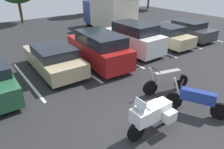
{
  "coord_description": "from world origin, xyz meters",
  "views": [
    {
      "loc": [
        -4.23,
        -3.5,
        4.72
      ],
      "look_at": [
        0.56,
        2.94,
        0.82
      ],
      "focal_mm": 33.07,
      "sensor_mm": 36.0,
      "label": 1
    }
  ],
  "objects_px": {
    "car_white": "(134,38)",
    "car_charcoal": "(186,30)",
    "motorcycle_touring": "(152,114)",
    "motorcycle_third": "(196,100)",
    "car_champagne": "(164,35)",
    "motorcycle_second": "(166,80)",
    "box_truck": "(108,13)",
    "car_tan": "(53,58)",
    "car_red": "(99,49)"
  },
  "relations": [
    {
      "from": "car_white",
      "to": "car_charcoal",
      "type": "distance_m",
      "value": 5.71
    },
    {
      "from": "car_tan",
      "to": "motorcycle_second",
      "type": "bearing_deg",
      "value": -58.65
    },
    {
      "from": "car_charcoal",
      "to": "car_tan",
      "type": "bearing_deg",
      "value": 178.17
    },
    {
      "from": "motorcycle_touring",
      "to": "car_tan",
      "type": "xyz_separation_m",
      "value": [
        -0.64,
        6.52,
        0.02
      ]
    },
    {
      "from": "car_tan",
      "to": "car_red",
      "type": "bearing_deg",
      "value": -14.63
    },
    {
      "from": "motorcycle_touring",
      "to": "box_truck",
      "type": "bearing_deg",
      "value": 60.02
    },
    {
      "from": "motorcycle_second",
      "to": "car_white",
      "type": "bearing_deg",
      "value": 63.78
    },
    {
      "from": "box_truck",
      "to": "car_charcoal",
      "type": "bearing_deg",
      "value": -58.38
    },
    {
      "from": "car_tan",
      "to": "car_white",
      "type": "distance_m",
      "value": 5.43
    },
    {
      "from": "motorcycle_touring",
      "to": "box_truck",
      "type": "distance_m",
      "value": 13.86
    },
    {
      "from": "motorcycle_touring",
      "to": "car_champagne",
      "type": "bearing_deg",
      "value": 38.21
    },
    {
      "from": "motorcycle_third",
      "to": "car_tan",
      "type": "xyz_separation_m",
      "value": [
        -2.73,
        6.78,
        0.14
      ]
    },
    {
      "from": "car_white",
      "to": "car_champagne",
      "type": "distance_m",
      "value": 2.92
    },
    {
      "from": "car_tan",
      "to": "car_charcoal",
      "type": "distance_m",
      "value": 11.13
    },
    {
      "from": "box_truck",
      "to": "car_red",
      "type": "bearing_deg",
      "value": -129.83
    },
    {
      "from": "car_tan",
      "to": "motorcycle_third",
      "type": "bearing_deg",
      "value": -68.09
    },
    {
      "from": "motorcycle_third",
      "to": "box_truck",
      "type": "xyz_separation_m",
      "value": [
        4.82,
        12.23,
        1.04
      ]
    },
    {
      "from": "car_charcoal",
      "to": "box_truck",
      "type": "relative_size",
      "value": 0.69
    },
    {
      "from": "motorcycle_touring",
      "to": "car_white",
      "type": "distance_m",
      "value": 7.83
    },
    {
      "from": "motorcycle_second",
      "to": "car_white",
      "type": "distance_m",
      "value": 5.29
    },
    {
      "from": "motorcycle_second",
      "to": "car_charcoal",
      "type": "relative_size",
      "value": 0.48
    },
    {
      "from": "motorcycle_second",
      "to": "car_red",
      "type": "bearing_deg",
      "value": 97.96
    },
    {
      "from": "car_red",
      "to": "car_charcoal",
      "type": "relative_size",
      "value": 1.05
    },
    {
      "from": "motorcycle_third",
      "to": "car_charcoal",
      "type": "bearing_deg",
      "value": 37.41
    },
    {
      "from": "car_white",
      "to": "motorcycle_touring",
      "type": "bearing_deg",
      "value": -127.63
    },
    {
      "from": "car_red",
      "to": "motorcycle_second",
      "type": "bearing_deg",
      "value": -82.04
    },
    {
      "from": "car_red",
      "to": "motorcycle_touring",
      "type": "bearing_deg",
      "value": -107.24
    },
    {
      "from": "motorcycle_second",
      "to": "car_charcoal",
      "type": "bearing_deg",
      "value": 30.36
    },
    {
      "from": "motorcycle_touring",
      "to": "motorcycle_third",
      "type": "bearing_deg",
      "value": -6.96
    },
    {
      "from": "car_tan",
      "to": "box_truck",
      "type": "distance_m",
      "value": 9.36
    },
    {
      "from": "car_champagne",
      "to": "box_truck",
      "type": "bearing_deg",
      "value": 97.37
    },
    {
      "from": "car_champagne",
      "to": "car_charcoal",
      "type": "relative_size",
      "value": 0.98
    },
    {
      "from": "motorcycle_second",
      "to": "car_champagne",
      "type": "relative_size",
      "value": 0.49
    },
    {
      "from": "car_red",
      "to": "car_white",
      "type": "relative_size",
      "value": 1.15
    },
    {
      "from": "motorcycle_touring",
      "to": "car_tan",
      "type": "height_order",
      "value": "motorcycle_touring"
    },
    {
      "from": "motorcycle_third",
      "to": "car_red",
      "type": "height_order",
      "value": "car_red"
    },
    {
      "from": "car_tan",
      "to": "box_truck",
      "type": "height_order",
      "value": "box_truck"
    },
    {
      "from": "motorcycle_second",
      "to": "box_truck",
      "type": "bearing_deg",
      "value": 66.99
    },
    {
      "from": "motorcycle_third",
      "to": "car_champagne",
      "type": "bearing_deg",
      "value": 48.39
    },
    {
      "from": "motorcycle_third",
      "to": "car_charcoal",
      "type": "relative_size",
      "value": 0.45
    },
    {
      "from": "motorcycle_second",
      "to": "car_red",
      "type": "height_order",
      "value": "car_red"
    },
    {
      "from": "car_red",
      "to": "box_truck",
      "type": "distance_m",
      "value": 7.97
    },
    {
      "from": "motorcycle_second",
      "to": "motorcycle_third",
      "type": "xyz_separation_m",
      "value": [
        -0.36,
        -1.71,
        -0.02
      ]
    },
    {
      "from": "motorcycle_touring",
      "to": "motorcycle_second",
      "type": "bearing_deg",
      "value": 30.84
    },
    {
      "from": "motorcycle_third",
      "to": "car_white",
      "type": "distance_m",
      "value": 7.0
    },
    {
      "from": "motorcycle_second",
      "to": "box_truck",
      "type": "distance_m",
      "value": 11.47
    },
    {
      "from": "motorcycle_touring",
      "to": "car_red",
      "type": "xyz_separation_m",
      "value": [
        1.82,
        5.88,
        0.25
      ]
    },
    {
      "from": "motorcycle_touring",
      "to": "car_red",
      "type": "bearing_deg",
      "value": 72.76
    },
    {
      "from": "motorcycle_second",
      "to": "car_tan",
      "type": "height_order",
      "value": "car_tan"
    },
    {
      "from": "car_white",
      "to": "box_truck",
      "type": "distance_m",
      "value": 6.19
    }
  ]
}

